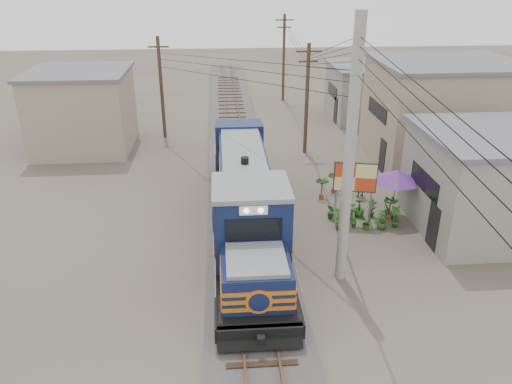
{
  "coord_description": "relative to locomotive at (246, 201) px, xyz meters",
  "views": [
    {
      "loc": [
        -1.07,
        -16.81,
        11.25
      ],
      "look_at": [
        0.44,
        3.05,
        2.2
      ],
      "focal_mm": 35.0,
      "sensor_mm": 36.0,
      "label": 1
    }
  ],
  "objects": [
    {
      "name": "locomotive",
      "position": [
        0.0,
        0.0,
        0.0
      ],
      "size": [
        2.88,
        15.69,
        3.89
      ],
      "color": "black",
      "rests_on": "ground"
    },
    {
      "name": "shophouse_mid",
      "position": [
        12.5,
        8.76,
        1.41
      ],
      "size": [
        8.4,
        7.35,
        6.2
      ],
      "color": "gray",
      "rests_on": "ground"
    },
    {
      "name": "utility_pole_main",
      "position": [
        3.5,
        -3.74,
        3.3
      ],
      "size": [
        0.4,
        0.4,
        10.0
      ],
      "color": "#9E9B93",
      "rests_on": "ground"
    },
    {
      "name": "shophouse_back",
      "position": [
        11.0,
        18.76,
        0.41
      ],
      "size": [
        6.3,
        6.3,
        4.2
      ],
      "color": "gray",
      "rests_on": "ground"
    },
    {
      "name": "wooden_pole_left",
      "position": [
        -5.0,
        14.76,
        1.97
      ],
      "size": [
        1.6,
        0.24,
        7.0
      ],
      "color": "#4C3826",
      "rests_on": "ground"
    },
    {
      "name": "shophouse_left",
      "position": [
        -10.0,
        12.76,
        0.91
      ],
      "size": [
        6.3,
        6.3,
        5.2
      ],
      "color": "gray",
      "rests_on": "ground"
    },
    {
      "name": "wooden_pole_mid",
      "position": [
        4.5,
        10.76,
        1.97
      ],
      "size": [
        1.6,
        0.24,
        7.0
      ],
      "color": "#4C3826",
      "rests_on": "ground"
    },
    {
      "name": "ground",
      "position": [
        0.0,
        -3.24,
        -1.7
      ],
      "size": [
        120.0,
        120.0,
        0.0
      ],
      "primitive_type": "plane",
      "color": "#473F35",
      "rests_on": "ground"
    },
    {
      "name": "plant_nursery",
      "position": [
        5.56,
        0.74,
        -1.23
      ],
      "size": [
        3.29,
        2.01,
        1.14
      ],
      "color": "#245A19",
      "rests_on": "ground"
    },
    {
      "name": "vendor",
      "position": [
        6.29,
        3.64,
        -0.87
      ],
      "size": [
        0.73,
        0.65,
        1.66
      ],
      "primitive_type": "imported",
      "rotation": [
        0.0,
        0.0,
        3.68
      ],
      "color": "black",
      "rests_on": "ground"
    },
    {
      "name": "wooden_pole_far",
      "position": [
        4.8,
        24.76,
        2.23
      ],
      "size": [
        1.6,
        0.24,
        7.5
      ],
      "color": "#4C3826",
      "rests_on": "ground"
    },
    {
      "name": "market_umbrella",
      "position": [
        7.21,
        1.13,
        0.5
      ],
      "size": [
        2.76,
        2.76,
        2.5
      ],
      "rotation": [
        0.0,
        0.0,
        -0.25
      ],
      "color": "black",
      "rests_on": "ground"
    },
    {
      "name": "power_lines",
      "position": [
        -0.14,
        5.25,
        5.86
      ],
      "size": [
        9.65,
        19.0,
        3.3
      ],
      "color": "black",
      "rests_on": "ground"
    },
    {
      "name": "track",
      "position": [
        0.0,
        6.76,
        -1.44
      ],
      "size": [
        1.15,
        70.0,
        0.12
      ],
      "color": "#51331E",
      "rests_on": "ground"
    },
    {
      "name": "ballast",
      "position": [
        0.0,
        6.76,
        -1.62
      ],
      "size": [
        3.6,
        70.0,
        0.16
      ],
      "primitive_type": "cube",
      "color": "#595651",
      "rests_on": "ground"
    },
    {
      "name": "billboard",
      "position": [
        5.12,
        0.78,
        0.54
      ],
      "size": [
        1.96,
        0.51,
        3.06
      ],
      "rotation": [
        0.0,
        0.0,
        -0.2
      ],
      "color": "#99999E",
      "rests_on": "ground"
    },
    {
      "name": "shophouse_front",
      "position": [
        11.5,
        -0.24,
        0.66
      ],
      "size": [
        7.35,
        6.3,
        4.7
      ],
      "color": "gray",
      "rests_on": "ground"
    }
  ]
}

